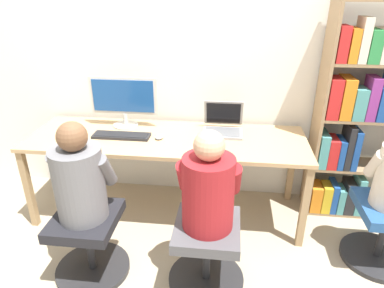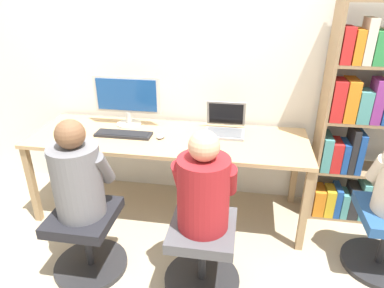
{
  "view_description": "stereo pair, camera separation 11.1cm",
  "coord_description": "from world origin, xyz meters",
  "px_view_note": "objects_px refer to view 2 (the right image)",
  "views": [
    {
      "loc": [
        0.49,
        -2.08,
        1.8
      ],
      "look_at": [
        0.23,
        0.16,
        0.75
      ],
      "focal_mm": 32.0,
      "sensor_mm": 36.0,
      "label": 1
    },
    {
      "loc": [
        0.6,
        -2.06,
        1.8
      ],
      "look_at": [
        0.23,
        0.16,
        0.75
      ],
      "focal_mm": 32.0,
      "sensor_mm": 36.0,
      "label": 2
    }
  ],
  "objects_px": {
    "office_chair_right": "(202,252)",
    "bookshelf": "(363,124)",
    "desktop_monitor": "(127,99)",
    "person_at_laptop": "(203,188)",
    "laptop": "(225,127)",
    "office_chair_left": "(87,238)",
    "person_at_monitor": "(77,175)",
    "keyboard": "(124,134)"
  },
  "relations": [
    {
      "from": "keyboard",
      "to": "office_chair_right",
      "type": "relative_size",
      "value": 0.9
    },
    {
      "from": "keyboard",
      "to": "bookshelf",
      "type": "xyz_separation_m",
      "value": [
        1.83,
        0.22,
        0.12
      ]
    },
    {
      "from": "desktop_monitor",
      "to": "laptop",
      "type": "relative_size",
      "value": 1.79
    },
    {
      "from": "person_at_laptop",
      "to": "person_at_monitor",
      "type": "bearing_deg",
      "value": 179.95
    },
    {
      "from": "office_chair_left",
      "to": "office_chair_right",
      "type": "xyz_separation_m",
      "value": [
        0.78,
        -0.0,
        0.0
      ]
    },
    {
      "from": "office_chair_left",
      "to": "office_chair_right",
      "type": "relative_size",
      "value": 1.0
    },
    {
      "from": "bookshelf",
      "to": "office_chair_right",
      "type": "bearing_deg",
      "value": -139.78
    },
    {
      "from": "office_chair_left",
      "to": "person_at_monitor",
      "type": "bearing_deg",
      "value": 90.0
    },
    {
      "from": "office_chair_right",
      "to": "office_chair_left",
      "type": "bearing_deg",
      "value": 179.96
    },
    {
      "from": "person_at_laptop",
      "to": "bookshelf",
      "type": "xyz_separation_m",
      "value": [
        1.1,
        0.92,
        0.11
      ]
    },
    {
      "from": "laptop",
      "to": "person_at_monitor",
      "type": "height_order",
      "value": "person_at_monitor"
    },
    {
      "from": "desktop_monitor",
      "to": "keyboard",
      "type": "height_order",
      "value": "desktop_monitor"
    },
    {
      "from": "laptop",
      "to": "office_chair_left",
      "type": "height_order",
      "value": "laptop"
    },
    {
      "from": "laptop",
      "to": "bookshelf",
      "type": "bearing_deg",
      "value": 1.49
    },
    {
      "from": "desktop_monitor",
      "to": "person_at_laptop",
      "type": "bearing_deg",
      "value": -50.36
    },
    {
      "from": "person_at_laptop",
      "to": "laptop",
      "type": "bearing_deg",
      "value": 86.72
    },
    {
      "from": "desktop_monitor",
      "to": "laptop",
      "type": "xyz_separation_m",
      "value": [
        0.82,
        -0.04,
        -0.18
      ]
    },
    {
      "from": "laptop",
      "to": "bookshelf",
      "type": "distance_m",
      "value": 1.05
    },
    {
      "from": "office_chair_left",
      "to": "person_at_monitor",
      "type": "xyz_separation_m",
      "value": [
        0.0,
        0.0,
        0.48
      ]
    },
    {
      "from": "office_chair_left",
      "to": "laptop",
      "type": "bearing_deg",
      "value": 47.18
    },
    {
      "from": "laptop",
      "to": "person_at_laptop",
      "type": "relative_size",
      "value": 0.51
    },
    {
      "from": "person_at_monitor",
      "to": "person_at_laptop",
      "type": "relative_size",
      "value": 1.02
    },
    {
      "from": "person_at_monitor",
      "to": "keyboard",
      "type": "bearing_deg",
      "value": 86.36
    },
    {
      "from": "bookshelf",
      "to": "office_chair_left",
      "type": "bearing_deg",
      "value": -153.75
    },
    {
      "from": "desktop_monitor",
      "to": "office_chair_right",
      "type": "bearing_deg",
      "value": -50.5
    },
    {
      "from": "desktop_monitor",
      "to": "office_chair_right",
      "type": "distance_m",
      "value": 1.39
    },
    {
      "from": "keyboard",
      "to": "office_chair_left",
      "type": "bearing_deg",
      "value": -93.62
    },
    {
      "from": "laptop",
      "to": "bookshelf",
      "type": "height_order",
      "value": "bookshelf"
    },
    {
      "from": "office_chair_left",
      "to": "desktop_monitor",
      "type": "bearing_deg",
      "value": 89.34
    },
    {
      "from": "bookshelf",
      "to": "laptop",
      "type": "bearing_deg",
      "value": -178.51
    },
    {
      "from": "laptop",
      "to": "keyboard",
      "type": "distance_m",
      "value": 0.81
    },
    {
      "from": "office_chair_right",
      "to": "bookshelf",
      "type": "height_order",
      "value": "bookshelf"
    },
    {
      "from": "person_at_monitor",
      "to": "bookshelf",
      "type": "height_order",
      "value": "bookshelf"
    },
    {
      "from": "person_at_monitor",
      "to": "person_at_laptop",
      "type": "distance_m",
      "value": 0.78
    },
    {
      "from": "person_at_monitor",
      "to": "person_at_laptop",
      "type": "height_order",
      "value": "person_at_monitor"
    },
    {
      "from": "desktop_monitor",
      "to": "person_at_laptop",
      "type": "relative_size",
      "value": 0.91
    },
    {
      "from": "desktop_monitor",
      "to": "person_at_laptop",
      "type": "height_order",
      "value": "desktop_monitor"
    },
    {
      "from": "desktop_monitor",
      "to": "person_at_laptop",
      "type": "xyz_separation_m",
      "value": [
        0.77,
        -0.93,
        -0.2
      ]
    },
    {
      "from": "keyboard",
      "to": "office_chair_right",
      "type": "height_order",
      "value": "keyboard"
    },
    {
      "from": "bookshelf",
      "to": "person_at_laptop",
      "type": "bearing_deg",
      "value": -139.92
    },
    {
      "from": "office_chair_right",
      "to": "person_at_laptop",
      "type": "height_order",
      "value": "person_at_laptop"
    },
    {
      "from": "laptop",
      "to": "desktop_monitor",
      "type": "bearing_deg",
      "value": 177.51
    }
  ]
}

